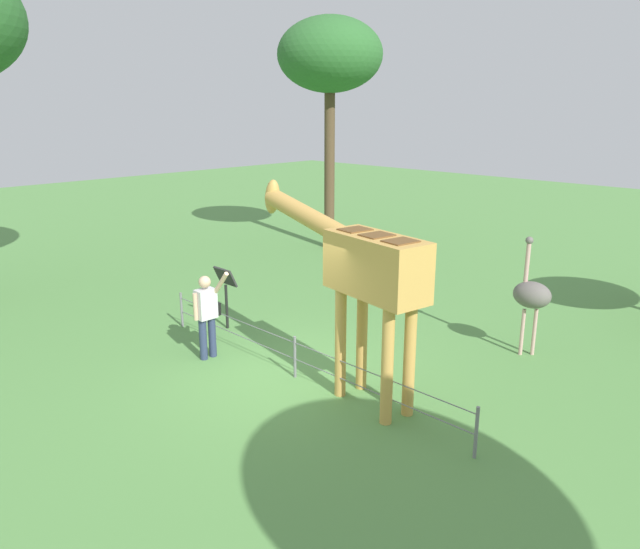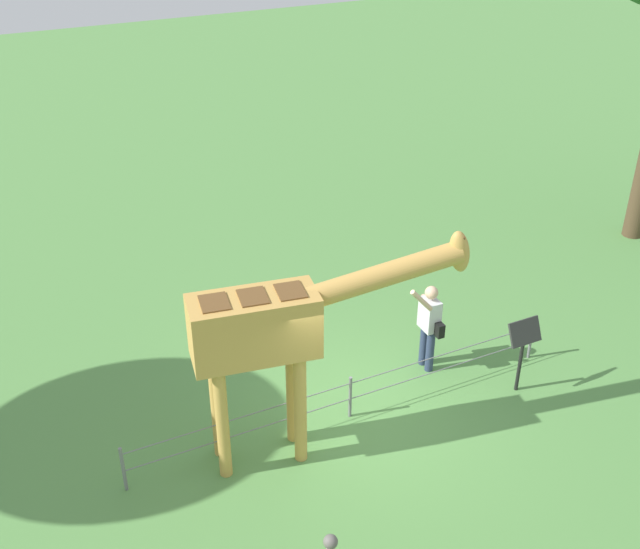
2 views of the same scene
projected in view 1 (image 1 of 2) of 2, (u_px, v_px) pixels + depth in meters
The scene contains 7 objects.
ground_plane at pixel (297, 376), 10.37m from camera, with size 60.00×60.00×0.00m, color #568E47.
giraffe at pixel (361, 268), 9.09m from camera, with size 3.96×1.12×3.27m.
visitor at pixel (207, 312), 10.89m from camera, with size 0.63×0.58×1.72m.
ostrich at pixel (532, 295), 10.96m from camera, with size 0.70×0.56×2.25m.
tree_east at pixel (330, 57), 18.18m from camera, with size 3.22×3.22×7.15m.
info_sign at pixel (226, 285), 12.35m from camera, with size 0.56×0.21×1.32m.
wire_fence at pixel (295, 355), 10.23m from camera, with size 7.05×0.05×0.75m.
Camera 1 is at (-6.95, 6.49, 4.53)m, focal length 33.55 mm.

